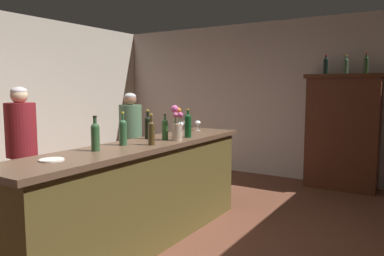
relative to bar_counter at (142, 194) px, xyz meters
The scene contains 20 objects.
floor 0.56m from the bar_counter, behind, with size 9.16×9.16×0.00m, color brown.
wall_back 3.70m from the bar_counter, 93.26° to the left, with size 5.96×0.12×2.74m, color #B4A9A1.
bar_counter is the anchor object (origin of this frame).
display_cabinet 3.55m from the bar_counter, 68.56° to the left, with size 1.13×0.45×1.79m.
wine_bottle_merlot 0.72m from the bar_counter, 83.02° to the left, with size 0.07×0.07×0.27m.
wine_bottle_pinot 0.85m from the bar_counter, 96.56° to the right, with size 0.07×0.07×0.31m.
wine_bottle_rose 0.92m from the bar_counter, 76.47° to the left, with size 0.08×0.08×0.32m.
wine_bottle_malbec 0.74m from the bar_counter, 118.60° to the left, with size 0.07×0.07×0.31m.
wine_bottle_chardonnay 0.66m from the bar_counter, 10.02° to the right, with size 0.06×0.06×0.30m.
wine_bottle_syrah 0.68m from the bar_counter, 114.88° to the right, with size 0.08×0.08×0.32m.
wine_glass_front 1.37m from the bar_counter, 94.33° to the left, with size 0.07×0.07×0.13m.
wine_glass_mid 1.10m from the bar_counter, 98.67° to the left, with size 0.07×0.07×0.14m.
wine_glass_rear 1.30m from the bar_counter, 100.89° to the left, with size 0.07×0.07×0.13m.
flower_arrangement 0.79m from the bar_counter, 64.15° to the left, with size 0.14×0.13×0.37m.
cheese_plate 1.15m from the bar_counter, 91.35° to the right, with size 0.19×0.19×0.01m, color white.
display_bottle_left 3.71m from the bar_counter, 72.99° to the left, with size 0.07×0.07×0.31m.
display_bottle_midleft 3.80m from the bar_counter, 68.40° to the left, with size 0.08×0.08×0.29m.
display_bottle_center 3.91m from the bar_counter, 64.26° to the left, with size 0.06×0.06×0.31m.
patron_in_grey 1.84m from the bar_counter, 134.77° to the left, with size 0.33×0.33×1.51m.
patron_redhead 1.60m from the bar_counter, 169.56° to the right, with size 0.34×0.34×1.60m.
Camera 1 is at (2.54, -2.82, 1.59)m, focal length 34.70 mm.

